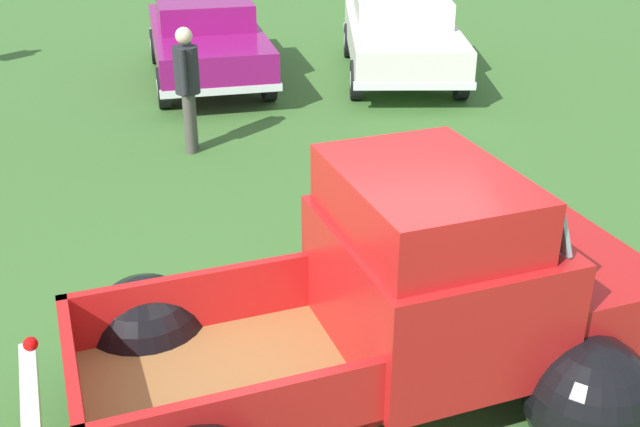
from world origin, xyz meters
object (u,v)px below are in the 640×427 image
at_px(vintage_pickup_truck, 398,319).
at_px(show_car_0, 206,36).
at_px(show_car_1, 401,33).
at_px(spectator_2, 187,82).

height_order(vintage_pickup_truck, show_car_0, vintage_pickup_truck).
xyz_separation_m(vintage_pickup_truck, show_car_1, (1.94, 9.07, 0.03)).
bearing_deg(vintage_pickup_truck, show_car_1, 64.18).
bearing_deg(show_car_1, vintage_pickup_truck, -5.98).
bearing_deg(show_car_0, vintage_pickup_truck, 3.07).
bearing_deg(show_car_1, spectator_2, -40.82).
bearing_deg(vintage_pickup_truck, show_car_0, 86.00).
bearing_deg(spectator_2, vintage_pickup_truck, -64.68).
height_order(show_car_1, spectator_2, spectator_2).
height_order(vintage_pickup_truck, spectator_2, vintage_pickup_truck).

